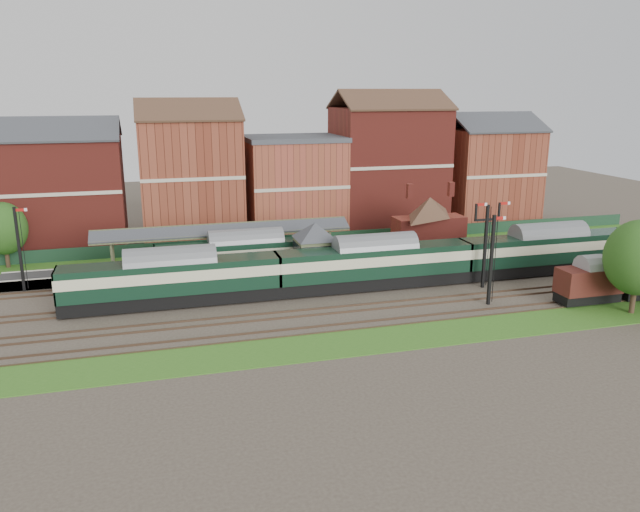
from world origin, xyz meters
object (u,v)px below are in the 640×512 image
object	(u,v)px
signal_box	(315,251)
dmu_train	(375,263)
semaphore_bracket	(486,240)
platform_railcar	(246,255)
goods_van_a	(589,282)

from	to	relation	value
signal_box	dmu_train	world-z (taller)	signal_box
semaphore_bracket	platform_railcar	world-z (taller)	semaphore_bracket
semaphore_bracket	platform_railcar	size ratio (longest dim) A/B	0.46
semaphore_bracket	dmu_train	distance (m)	10.62
signal_box	goods_van_a	bearing A→B (deg)	-29.56
signal_box	dmu_train	xyz separation A→B (m)	(4.93, -3.25, -0.68)
dmu_train	goods_van_a	xyz separation A→B (m)	(16.67, -9.00, -0.58)
signal_box	goods_van_a	xyz separation A→B (m)	(21.60, -12.25, -1.26)
goods_van_a	dmu_train	bearing A→B (deg)	151.63
signal_box	platform_railcar	bearing A→B (deg)	152.43
goods_van_a	signal_box	bearing A→B (deg)	150.44
semaphore_bracket	platform_railcar	xyz separation A→B (m)	(-21.26, 9.00, -2.25)
dmu_train	goods_van_a	bearing A→B (deg)	-28.37
semaphore_bracket	goods_van_a	size ratio (longest dim) A/B	1.47
semaphore_bracket	goods_van_a	bearing A→B (deg)	-44.74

